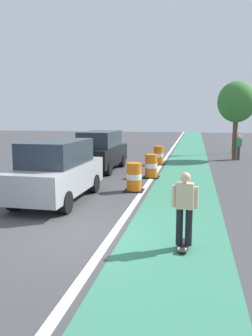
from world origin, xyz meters
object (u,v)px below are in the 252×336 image
object	(u,v)px
traffic_barrel_back	(158,156)
traffic_light_corner	(235,106)
parked_suv_second	(100,151)
skateboarder_on_lane	(185,208)
pedestrian_crossing	(239,147)
street_tree_sidewalk	(237,102)
parked_suv_nearest	(58,170)
traffic_barrel_mid	(151,166)
traffic_barrel_front	(134,177)

from	to	relation	value
traffic_barrel_back	traffic_light_corner	xyz separation A→B (m)	(4.87, 7.00, 2.97)
parked_suv_second	traffic_barrel_back	world-z (taller)	parked_suv_second
skateboarder_on_lane	traffic_barrel_back	size ratio (longest dim) A/B	1.55
parked_suv_second	pedestrian_crossing	size ratio (longest dim) A/B	2.88
parked_suv_second	street_tree_sidewalk	bearing A→B (deg)	38.84
parked_suv_nearest	traffic_barrel_back	bearing A→B (deg)	74.86
skateboarder_on_lane	street_tree_sidewalk	bearing A→B (deg)	80.30
traffic_light_corner	pedestrian_crossing	xyz separation A→B (m)	(-0.06, -3.92, -2.64)
skateboarder_on_lane	traffic_light_corner	world-z (taller)	traffic_light_corner
traffic_barrel_mid	street_tree_sidewalk	bearing A→B (deg)	59.23
skateboarder_on_lane	parked_suv_nearest	xyz separation A→B (m)	(-4.33, 3.43, 0.12)
parked_suv_second	traffic_light_corner	bearing A→B (deg)	51.53
traffic_barrel_mid	traffic_barrel_back	size ratio (longest dim) A/B	1.00
traffic_light_corner	pedestrian_crossing	bearing A→B (deg)	-90.85
skateboarder_on_lane	traffic_barrel_mid	xyz separation A→B (m)	(-1.77, 8.28, -0.38)
parked_suv_nearest	traffic_barrel_back	distance (m)	9.40
parked_suv_second	traffic_light_corner	distance (m)	12.52
traffic_barrel_mid	traffic_light_corner	size ratio (longest dim) A/B	0.21
traffic_light_corner	parked_suv_second	bearing A→B (deg)	-128.47
traffic_light_corner	traffic_barrel_mid	bearing A→B (deg)	-113.01
traffic_barrel_mid	pedestrian_crossing	xyz separation A→B (m)	(4.70, 7.27, 0.33)
traffic_barrel_mid	traffic_barrel_front	bearing A→B (deg)	-95.53
skateboarder_on_lane	traffic_barrel_front	world-z (taller)	skateboarder_on_lane
parked_suv_nearest	traffic_light_corner	xyz separation A→B (m)	(7.32, 16.05, 2.47)
pedestrian_crossing	traffic_barrel_back	bearing A→B (deg)	-147.45
pedestrian_crossing	street_tree_sidewalk	world-z (taller)	street_tree_sidewalk
traffic_barrel_front	traffic_light_corner	bearing A→B (deg)	70.37
parked_suv_nearest	traffic_barrel_front	xyz separation A→B (m)	(2.28, 1.92, -0.50)
traffic_barrel_front	traffic_barrel_back	distance (m)	7.14
traffic_light_corner	traffic_barrel_front	bearing A→B (deg)	-109.63
pedestrian_crossing	parked_suv_nearest	bearing A→B (deg)	-120.91
skateboarder_on_lane	traffic_barrel_front	distance (m)	5.74
skateboarder_on_lane	traffic_barrel_mid	world-z (taller)	skateboarder_on_lane
skateboarder_on_lane	traffic_barrel_back	world-z (taller)	skateboarder_on_lane
traffic_barrel_front	street_tree_sidewalk	size ratio (longest dim) A/B	0.22
parked_suv_second	parked_suv_nearest	bearing A→B (deg)	-87.16
traffic_barrel_mid	street_tree_sidewalk	size ratio (longest dim) A/B	0.22
traffic_barrel_mid	pedestrian_crossing	world-z (taller)	pedestrian_crossing
skateboarder_on_lane	street_tree_sidewalk	world-z (taller)	street_tree_sidewalk
traffic_barrel_back	street_tree_sidewalk	size ratio (longest dim) A/B	0.22
street_tree_sidewalk	traffic_light_corner	bearing A→B (deg)	85.56
parked_suv_nearest	traffic_barrel_mid	distance (m)	5.51
traffic_barrel_mid	traffic_light_corner	xyz separation A→B (m)	(4.76, 11.20, 2.97)
parked_suv_nearest	parked_suv_second	world-z (taller)	same
skateboarder_on_lane	parked_suv_second	bearing A→B (deg)	115.25
parked_suv_second	skateboarder_on_lane	bearing A→B (deg)	-64.75
traffic_barrel_back	parked_suv_nearest	bearing A→B (deg)	-105.14
skateboarder_on_lane	parked_suv_second	world-z (taller)	parked_suv_second
parked_suv_second	pedestrian_crossing	world-z (taller)	parked_suv_second
traffic_barrel_front	traffic_barrel_mid	xyz separation A→B (m)	(0.28, 2.93, 0.00)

